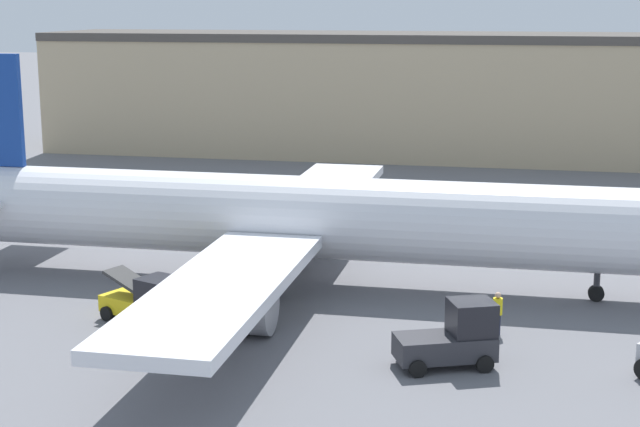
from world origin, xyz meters
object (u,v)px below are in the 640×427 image
at_px(airplane, 300,219).
at_px(ground_crew_worker, 497,312).
at_px(belt_loader_truck, 148,300).
at_px(baggage_tug, 454,337).

distance_m(airplane, ground_crew_worker, 10.98).
bearing_deg(belt_loader_truck, baggage_tug, 11.97).
distance_m(airplane, belt_loader_truck, 8.64).
xyz_separation_m(airplane, belt_loader_truck, (-4.88, -6.79, -2.18)).
xyz_separation_m(ground_crew_worker, belt_loader_truck, (-14.17, -1.37, 0.02)).
bearing_deg(ground_crew_worker, airplane, -33.72).
xyz_separation_m(ground_crew_worker, baggage_tug, (-1.44, -3.80, 0.15)).
bearing_deg(baggage_tug, ground_crew_worker, 46.84).
height_order(airplane, belt_loader_truck, airplane).
relative_size(airplane, ground_crew_worker, 23.80).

